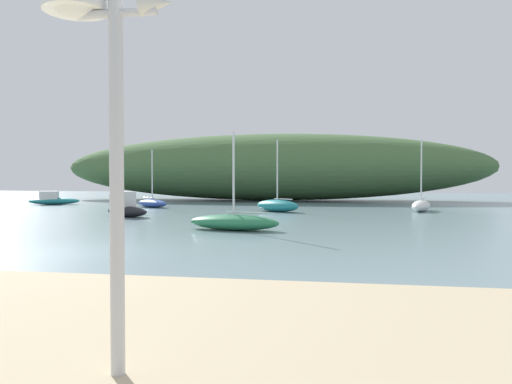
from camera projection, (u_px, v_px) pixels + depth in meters
name	position (u px, v px, depth m)	size (l,w,h in m)	color
ground_plane	(69.00, 252.00, 12.53)	(120.00, 120.00, 0.00)	gray
distant_hill	(270.00, 167.00, 43.83)	(37.87, 10.10, 5.81)	#476B3D
mast_structure	(88.00, 32.00, 4.16)	(1.12, 0.54, 3.47)	silver
sailboat_west_reach	(152.00, 203.00, 32.64)	(3.03, 2.61, 3.78)	#2D4C9E
motorboat_outer_mooring	(126.00, 208.00, 24.54)	(2.92, 2.19, 1.24)	black
sailboat_mid_channel	(277.00, 205.00, 28.24)	(3.20, 2.90, 4.07)	teal
sailboat_inner_mooring	(421.00, 205.00, 28.46)	(1.78, 3.33, 4.14)	white
motorboat_centre_water	(53.00, 200.00, 36.23)	(3.67, 2.56, 0.98)	teal
sailboat_off_point	(234.00, 222.00, 18.01)	(3.62, 1.83, 3.55)	#287A4C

